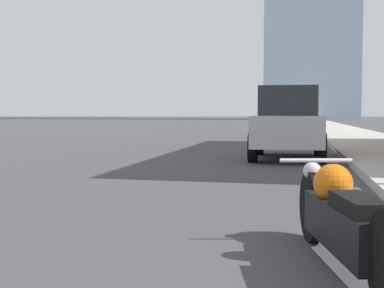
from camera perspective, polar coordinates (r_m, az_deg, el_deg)
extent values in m
cube|color=#B2ADA3|center=(39.56, 14.93, 1.64)|extent=(3.21, 240.00, 0.15)
cylinder|color=black|center=(4.86, 12.73, -6.53)|extent=(0.22, 0.63, 0.62)
cube|color=black|center=(3.98, 15.86, -8.46)|extent=(0.52, 1.43, 0.32)
sphere|color=orange|center=(4.20, 14.82, -4.07)|extent=(0.30, 0.30, 0.30)
cube|color=black|center=(3.66, 17.26, -6.16)|extent=(0.34, 0.67, 0.10)
sphere|color=silver|center=(4.84, 12.70, -2.81)|extent=(0.16, 0.16, 0.16)
cylinder|color=silver|center=(4.71, 13.08, -1.72)|extent=(0.61, 0.16, 0.04)
cube|color=#BCBCC1|center=(13.57, 10.20, 1.45)|extent=(1.66, 3.81, 0.73)
cube|color=#23282D|center=(13.57, 10.23, 4.51)|extent=(1.40, 1.83, 0.72)
cylinder|color=black|center=(14.80, 7.25, 0.20)|extent=(0.20, 0.69, 0.69)
cylinder|color=black|center=(14.77, 13.29, 0.14)|extent=(0.20, 0.69, 0.69)
cylinder|color=black|center=(12.45, 6.50, -0.37)|extent=(0.20, 0.69, 0.69)
cylinder|color=black|center=(12.42, 13.68, -0.45)|extent=(0.20, 0.69, 0.69)
cube|color=#1E6B33|center=(26.01, 11.31, 2.20)|extent=(1.88, 4.20, 0.65)
cube|color=#23282D|center=(26.00, 11.32, 3.55)|extent=(1.54, 2.04, 0.57)
cylinder|color=black|center=(27.33, 9.65, 1.59)|extent=(0.22, 0.70, 0.70)
cylinder|color=black|center=(27.29, 13.11, 1.55)|extent=(0.22, 0.70, 0.70)
cylinder|color=black|center=(24.77, 9.30, 1.42)|extent=(0.22, 0.70, 0.70)
cylinder|color=black|center=(24.72, 13.12, 1.37)|extent=(0.22, 0.70, 0.70)
cube|color=black|center=(36.26, 10.96, 2.52)|extent=(1.85, 4.01, 0.74)
cube|color=#23282D|center=(36.26, 10.97, 3.69)|extent=(1.50, 1.96, 0.73)
cylinder|color=black|center=(37.45, 9.66, 1.99)|extent=(0.23, 0.65, 0.64)
cylinder|color=black|center=(37.53, 12.04, 1.97)|extent=(0.23, 0.65, 0.64)
cylinder|color=black|center=(35.02, 9.79, 1.90)|extent=(0.23, 0.65, 0.64)
cylinder|color=black|center=(35.10, 12.33, 1.88)|extent=(0.23, 0.65, 0.64)
cube|color=#1E3899|center=(47.79, 11.06, 2.71)|extent=(2.00, 4.54, 0.78)
cube|color=#23282D|center=(47.79, 11.07, 3.60)|extent=(1.57, 2.23, 0.70)
cylinder|color=black|center=(49.23, 10.27, 2.28)|extent=(0.25, 0.66, 0.64)
cylinder|color=black|center=(49.11, 12.10, 2.26)|extent=(0.25, 0.66, 0.64)
cylinder|color=black|center=(46.50, 9.96, 2.23)|extent=(0.25, 0.66, 0.64)
cylinder|color=black|center=(46.37, 11.90, 2.20)|extent=(0.25, 0.66, 0.64)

